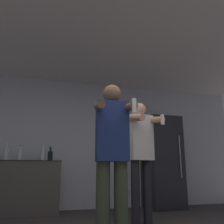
{
  "coord_description": "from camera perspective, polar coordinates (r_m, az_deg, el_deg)",
  "views": [
    {
      "loc": [
        -0.83,
        -1.88,
        0.72
      ],
      "look_at": [
        -0.13,
        0.56,
        1.33
      ],
      "focal_mm": 40.0,
      "sensor_mm": 36.0,
      "label": 1
    }
  ],
  "objects": [
    {
      "name": "bottle_short_whiskey",
      "position": [
        4.73,
        -15.57,
        -9.19
      ],
      "size": [
        0.08,
        0.08,
        0.32
      ],
      "color": "silver",
      "rests_on": "counter"
    },
    {
      "name": "wall_back",
      "position": [
        5.15,
        -6.72,
        -7.04
      ],
      "size": [
        7.0,
        0.06,
        2.55
      ],
      "color": "#B2B7BC",
      "rests_on": "ground_plane"
    },
    {
      "name": "refrigerator",
      "position": [
        5.28,
        11.36,
        -11.05
      ],
      "size": [
        0.69,
        0.68,
        1.81
      ],
      "color": "#262628",
      "rests_on": "ground_plane"
    },
    {
      "name": "bottle_brown_liquor",
      "position": [
        4.73,
        -13.95,
        -9.59
      ],
      "size": [
        0.09,
        0.09,
        0.28
      ],
      "color": "black",
      "rests_on": "counter"
    },
    {
      "name": "person_woman_foreground",
      "position": [
        2.54,
        0.04,
        -9.41
      ],
      "size": [
        0.42,
        0.47,
        1.62
      ],
      "color": "#38422D",
      "rests_on": "ground_plane"
    },
    {
      "name": "bottle_amber_bourbon",
      "position": [
        4.74,
        -20.31,
        -9.19
      ],
      "size": [
        0.07,
        0.07,
        0.27
      ],
      "color": "silver",
      "rests_on": "counter"
    },
    {
      "name": "bottle_tall_gin",
      "position": [
        4.77,
        -23.07,
        -8.66
      ],
      "size": [
        0.08,
        0.08,
        0.31
      ],
      "color": "silver",
      "rests_on": "counter"
    },
    {
      "name": "counter",
      "position": [
        4.77,
        -22.11,
        -15.65
      ],
      "size": [
        1.64,
        0.59,
        0.9
      ],
      "color": "#47423D",
      "rests_on": "ground_plane"
    },
    {
      "name": "ceiling_slab",
      "position": [
        4.0,
        -2.29,
        14.26
      ],
      "size": [
        7.0,
        3.66,
        0.05
      ],
      "color": "silver",
      "rests_on": "wall_back"
    },
    {
      "name": "person_man_side",
      "position": [
        3.62,
        6.6,
        -8.66
      ],
      "size": [
        0.48,
        0.5,
        1.71
      ],
      "color": "black",
      "rests_on": "ground_plane"
    }
  ]
}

